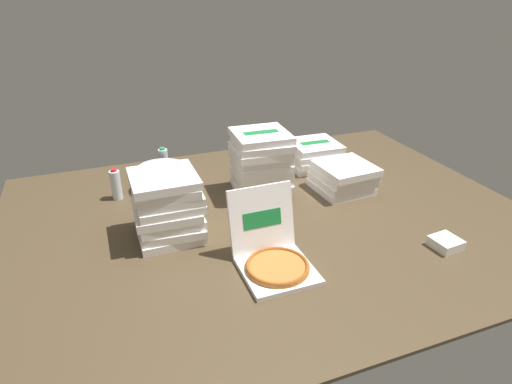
{
  "coord_description": "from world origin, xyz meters",
  "views": [
    {
      "loc": [
        -0.92,
        -2.17,
        1.36
      ],
      "look_at": [
        -0.05,
        0.1,
        0.14
      ],
      "focal_mm": 30.68,
      "sensor_mm": 36.0,
      "label": 1
    }
  ],
  "objects_px": {
    "water_bottle_0": "(151,191)",
    "open_pizza_box": "(273,254)",
    "pizza_stack_left_near": "(168,206)",
    "ice_bucket": "(163,178)",
    "water_bottle_2": "(164,162)",
    "water_bottle_1": "(116,185)",
    "pizza_stack_center_far": "(313,155)",
    "napkin_pile": "(446,243)",
    "pizza_stack_left_far": "(261,163)",
    "pizza_stack_right_far": "(343,177)"
  },
  "relations": [
    {
      "from": "pizza_stack_left_far",
      "to": "water_bottle_2",
      "type": "distance_m",
      "value": 0.78
    },
    {
      "from": "pizza_stack_left_far",
      "to": "water_bottle_2",
      "type": "xyz_separation_m",
      "value": [
        -0.57,
        0.53,
        -0.11
      ]
    },
    {
      "from": "pizza_stack_left_far",
      "to": "pizza_stack_right_far",
      "type": "xyz_separation_m",
      "value": [
        0.54,
        -0.18,
        -0.12
      ]
    },
    {
      "from": "pizza_stack_left_far",
      "to": "ice_bucket",
      "type": "height_order",
      "value": "pizza_stack_left_far"
    },
    {
      "from": "water_bottle_0",
      "to": "water_bottle_2",
      "type": "distance_m",
      "value": 0.48
    },
    {
      "from": "pizza_stack_center_far",
      "to": "pizza_stack_left_far",
      "type": "xyz_separation_m",
      "value": [
        -0.54,
        -0.27,
        0.12
      ]
    },
    {
      "from": "water_bottle_0",
      "to": "pizza_stack_right_far",
      "type": "bearing_deg",
      "value": -11.05
    },
    {
      "from": "ice_bucket",
      "to": "pizza_stack_right_far",
      "type": "bearing_deg",
      "value": -21.71
    },
    {
      "from": "open_pizza_box",
      "to": "napkin_pile",
      "type": "height_order",
      "value": "open_pizza_box"
    },
    {
      "from": "pizza_stack_left_near",
      "to": "ice_bucket",
      "type": "bearing_deg",
      "value": 83.41
    },
    {
      "from": "water_bottle_0",
      "to": "water_bottle_1",
      "type": "distance_m",
      "value": 0.27
    },
    {
      "from": "water_bottle_0",
      "to": "pizza_stack_left_near",
      "type": "bearing_deg",
      "value": -84.81
    },
    {
      "from": "pizza_stack_left_far",
      "to": "pizza_stack_right_far",
      "type": "relative_size",
      "value": 1.1
    },
    {
      "from": "water_bottle_0",
      "to": "ice_bucket",
      "type": "bearing_deg",
      "value": 63.17
    },
    {
      "from": "open_pizza_box",
      "to": "water_bottle_2",
      "type": "relative_size",
      "value": 2.11
    },
    {
      "from": "pizza_stack_left_far",
      "to": "water_bottle_2",
      "type": "height_order",
      "value": "pizza_stack_left_far"
    },
    {
      "from": "water_bottle_0",
      "to": "water_bottle_2",
      "type": "xyz_separation_m",
      "value": [
        0.16,
        0.46,
        0.0
      ]
    },
    {
      "from": "pizza_stack_right_far",
      "to": "water_bottle_2",
      "type": "distance_m",
      "value": 1.32
    },
    {
      "from": "water_bottle_0",
      "to": "napkin_pile",
      "type": "relative_size",
      "value": 1.47
    },
    {
      "from": "open_pizza_box",
      "to": "pizza_stack_left_near",
      "type": "height_order",
      "value": "pizza_stack_left_near"
    },
    {
      "from": "pizza_stack_center_far",
      "to": "water_bottle_2",
      "type": "xyz_separation_m",
      "value": [
        -1.11,
        0.26,
        0.01
      ]
    },
    {
      "from": "water_bottle_1",
      "to": "pizza_stack_center_far",
      "type": "bearing_deg",
      "value": 0.89
    },
    {
      "from": "pizza_stack_right_far",
      "to": "water_bottle_1",
      "type": "xyz_separation_m",
      "value": [
        -1.48,
        0.43,
        0.01
      ]
    },
    {
      "from": "pizza_stack_center_far",
      "to": "water_bottle_1",
      "type": "distance_m",
      "value": 1.48
    },
    {
      "from": "pizza_stack_right_far",
      "to": "ice_bucket",
      "type": "xyz_separation_m",
      "value": [
        -1.17,
        0.46,
        -0.01
      ]
    },
    {
      "from": "pizza_stack_center_far",
      "to": "open_pizza_box",
      "type": "bearing_deg",
      "value": -126.17
    },
    {
      "from": "ice_bucket",
      "to": "water_bottle_0",
      "type": "height_order",
      "value": "water_bottle_0"
    },
    {
      "from": "ice_bucket",
      "to": "water_bottle_2",
      "type": "relative_size",
      "value": 1.62
    },
    {
      "from": "pizza_stack_left_near",
      "to": "pizza_stack_right_far",
      "type": "height_order",
      "value": "pizza_stack_left_near"
    },
    {
      "from": "pizza_stack_center_far",
      "to": "pizza_stack_right_far",
      "type": "height_order",
      "value": "pizza_stack_center_far"
    },
    {
      "from": "pizza_stack_left_near",
      "to": "pizza_stack_left_far",
      "type": "xyz_separation_m",
      "value": [
        0.7,
        0.34,
        0.02
      ]
    },
    {
      "from": "pizza_stack_right_far",
      "to": "ice_bucket",
      "type": "height_order",
      "value": "pizza_stack_right_far"
    },
    {
      "from": "pizza_stack_center_far",
      "to": "pizza_stack_right_far",
      "type": "relative_size",
      "value": 1.0
    },
    {
      "from": "pizza_stack_left_far",
      "to": "water_bottle_0",
      "type": "bearing_deg",
      "value": 174.43
    },
    {
      "from": "open_pizza_box",
      "to": "pizza_stack_left_near",
      "type": "xyz_separation_m",
      "value": [
        -0.44,
        0.49,
        0.12
      ]
    },
    {
      "from": "water_bottle_1",
      "to": "napkin_pile",
      "type": "xyz_separation_m",
      "value": [
        1.63,
        -1.26,
        -0.07
      ]
    },
    {
      "from": "open_pizza_box",
      "to": "pizza_stack_left_near",
      "type": "bearing_deg",
      "value": 131.51
    },
    {
      "from": "water_bottle_1",
      "to": "water_bottle_2",
      "type": "height_order",
      "value": "same"
    },
    {
      "from": "water_bottle_1",
      "to": "open_pizza_box",
      "type": "bearing_deg",
      "value": -57.83
    },
    {
      "from": "open_pizza_box",
      "to": "water_bottle_2",
      "type": "bearing_deg",
      "value": 102.87
    },
    {
      "from": "ice_bucket",
      "to": "water_bottle_1",
      "type": "xyz_separation_m",
      "value": [
        -0.31,
        -0.04,
        0.02
      ]
    },
    {
      "from": "water_bottle_2",
      "to": "pizza_stack_left_far",
      "type": "bearing_deg",
      "value": -42.77
    },
    {
      "from": "ice_bucket",
      "to": "napkin_pile",
      "type": "bearing_deg",
      "value": -44.48
    },
    {
      "from": "napkin_pile",
      "to": "water_bottle_0",
      "type": "bearing_deg",
      "value": 142.89
    },
    {
      "from": "water_bottle_0",
      "to": "open_pizza_box",
      "type": "bearing_deg",
      "value": -62.29
    },
    {
      "from": "open_pizza_box",
      "to": "pizza_stack_center_far",
      "type": "distance_m",
      "value": 1.36
    },
    {
      "from": "open_pizza_box",
      "to": "water_bottle_1",
      "type": "xyz_separation_m",
      "value": [
        -0.68,
        1.08,
        0.03
      ]
    },
    {
      "from": "pizza_stack_right_far",
      "to": "open_pizza_box",
      "type": "bearing_deg",
      "value": -140.99
    },
    {
      "from": "pizza_stack_left_near",
      "to": "water_bottle_2",
      "type": "xyz_separation_m",
      "value": [
        0.13,
        0.86,
        -0.09
      ]
    },
    {
      "from": "pizza_stack_left_far",
      "to": "napkin_pile",
      "type": "bearing_deg",
      "value": -55.39
    }
  ]
}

